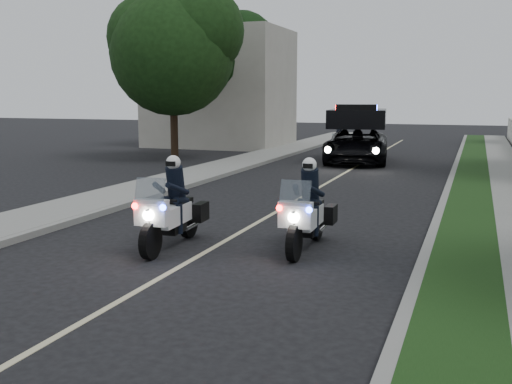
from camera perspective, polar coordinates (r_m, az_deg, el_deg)
ground at (r=9.44m, az=-12.04°, el=-9.71°), size 120.00×120.00×0.00m
curb_right at (r=17.76m, az=17.71°, el=-0.80°), size 0.20×60.00×0.15m
grass_verge at (r=17.74m, az=19.96°, el=-0.92°), size 1.20×60.00×0.16m
curb_left at (r=19.89m, az=-6.58°, el=0.61°), size 0.20×60.00×0.15m
sidewalk_left at (r=20.41m, az=-9.33°, el=0.78°), size 2.00×60.00×0.16m
building_far at (r=36.66m, az=-3.49°, el=9.93°), size 8.00×6.00×7.00m
lane_marking at (r=18.41m, az=4.87°, el=-0.28°), size 0.12×50.00×0.01m
police_moto_left at (r=12.17m, az=-8.12°, el=-5.30°), size 0.92×2.25×1.87m
police_moto_right at (r=11.93m, az=4.88°, el=-5.54°), size 0.81×2.19×1.84m
police_suv at (r=27.89m, az=9.67°, el=2.85°), size 3.51×6.24×2.88m
bicycle at (r=33.75m, az=8.00°, el=3.98°), size 0.74×1.85×0.95m
cyclist at (r=33.75m, az=8.00°, el=3.98°), size 0.65×0.46×1.72m
tree_left_near at (r=28.94m, az=-7.84°, el=3.12°), size 6.19×6.19×9.79m
tree_left_far at (r=35.87m, az=-3.24°, el=4.36°), size 7.43×7.43×9.49m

